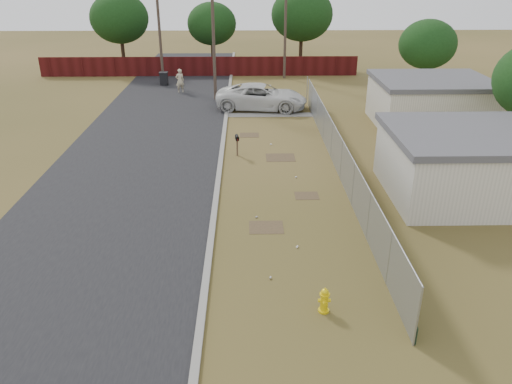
{
  "coord_description": "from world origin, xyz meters",
  "views": [
    {
      "loc": [
        -1.58,
        -22.91,
        9.88
      ],
      "look_at": [
        -1.2,
        -3.91,
        1.1
      ],
      "focal_mm": 35.0,
      "sensor_mm": 36.0,
      "label": 1
    }
  ],
  "objects_px": {
    "mailbox": "(237,139)",
    "trash_bin": "(164,78)",
    "pedestrian": "(180,81)",
    "pickup_truck": "(262,97)",
    "fire_hydrant": "(324,301)"
  },
  "relations": [
    {
      "from": "mailbox",
      "to": "pedestrian",
      "type": "xyz_separation_m",
      "value": [
        -4.94,
        15.05,
        0.03
      ]
    },
    {
      "from": "pickup_truck",
      "to": "pedestrian",
      "type": "distance_m",
      "value": 8.47
    },
    {
      "from": "pickup_truck",
      "to": "trash_bin",
      "type": "xyz_separation_m",
      "value": [
        -8.36,
        8.11,
        -0.33
      ]
    },
    {
      "from": "mailbox",
      "to": "trash_bin",
      "type": "distance_m",
      "value": 19.07
    },
    {
      "from": "pickup_truck",
      "to": "trash_bin",
      "type": "relative_size",
      "value": 5.83
    },
    {
      "from": "pedestrian",
      "to": "mailbox",
      "type": "bearing_deg",
      "value": 85.02
    },
    {
      "from": "pedestrian",
      "to": "trash_bin",
      "type": "xyz_separation_m",
      "value": [
        -1.76,
        2.8,
        -0.39
      ]
    },
    {
      "from": "fire_hydrant",
      "to": "pedestrian",
      "type": "bearing_deg",
      "value": 105.17
    },
    {
      "from": "mailbox",
      "to": "pedestrian",
      "type": "distance_m",
      "value": 15.84
    },
    {
      "from": "mailbox",
      "to": "trash_bin",
      "type": "xyz_separation_m",
      "value": [
        -6.71,
        17.85,
        -0.37
      ]
    },
    {
      "from": "fire_hydrant",
      "to": "trash_bin",
      "type": "height_order",
      "value": "trash_bin"
    },
    {
      "from": "pickup_truck",
      "to": "fire_hydrant",
      "type": "bearing_deg",
      "value": -169.44
    },
    {
      "from": "mailbox",
      "to": "pickup_truck",
      "type": "xyz_separation_m",
      "value": [
        1.65,
        9.74,
        -0.03
      ]
    },
    {
      "from": "fire_hydrant",
      "to": "trash_bin",
      "type": "relative_size",
      "value": 0.77
    },
    {
      "from": "trash_bin",
      "to": "pickup_truck",
      "type": "bearing_deg",
      "value": -44.11
    }
  ]
}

